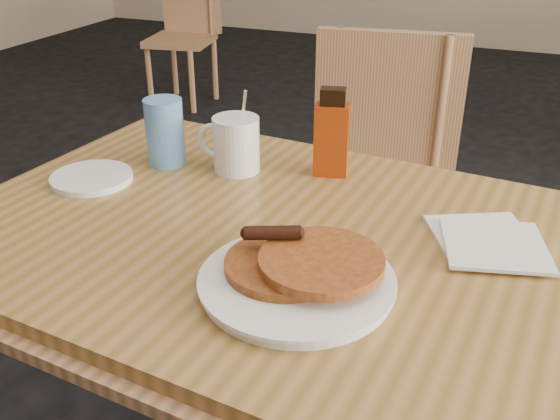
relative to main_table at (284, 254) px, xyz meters
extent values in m
cube|color=#A06C38|center=(0.00, 0.00, 0.02)|extent=(1.18, 0.85, 0.04)
cube|color=tan|center=(0.00, 0.00, 0.01)|extent=(1.23, 0.89, 0.02)
cylinder|color=tan|center=(0.48, 0.29, -0.35)|extent=(0.04, 0.04, 0.71)
cube|color=tan|center=(-0.03, 0.66, -0.27)|extent=(0.46, 0.46, 0.04)
cube|color=tan|center=(-0.03, 0.85, -0.02)|extent=(0.41, 0.09, 0.45)
cylinder|color=tan|center=(-0.19, 0.50, -0.50)|extent=(0.04, 0.04, 0.42)
cylinder|color=tan|center=(0.14, 0.83, -0.50)|extent=(0.04, 0.04, 0.42)
cube|color=tan|center=(-1.73, 2.59, -0.30)|extent=(0.44, 0.44, 0.04)
cylinder|color=tan|center=(-1.89, 2.44, -0.51)|extent=(0.04, 0.04, 0.38)
cylinder|color=tan|center=(-1.58, 2.74, -0.51)|extent=(0.04, 0.04, 0.38)
cylinder|color=white|center=(0.08, -0.15, 0.05)|extent=(0.27, 0.27, 0.02)
cylinder|color=white|center=(0.08, -0.15, 0.06)|extent=(0.28, 0.28, 0.01)
cylinder|color=#A64C22|center=(0.05, -0.13, 0.07)|extent=(0.17, 0.17, 0.01)
cylinder|color=#A64C22|center=(0.11, -0.13, 0.08)|extent=(0.18, 0.18, 0.01)
cylinder|color=black|center=(0.03, -0.11, 0.10)|extent=(0.08, 0.05, 0.02)
cylinder|color=white|center=(-0.18, 0.19, 0.10)|extent=(0.09, 0.09, 0.11)
torus|color=white|center=(-0.23, 0.19, 0.10)|extent=(0.07, 0.01, 0.07)
cylinder|color=black|center=(-0.18, 0.19, 0.14)|extent=(0.08, 0.08, 0.01)
cylinder|color=white|center=(-0.16, 0.19, 0.14)|extent=(0.04, 0.04, 0.16)
cube|color=maroon|center=(0.00, 0.25, 0.11)|extent=(0.07, 0.06, 0.14)
cube|color=black|center=(0.00, 0.25, 0.20)|extent=(0.05, 0.04, 0.03)
cube|color=silver|center=(0.31, 0.09, 0.05)|extent=(0.21, 0.21, 0.01)
cube|color=silver|center=(0.32, 0.07, 0.05)|extent=(0.19, 0.19, 0.01)
cylinder|color=#5790CD|center=(-0.32, 0.17, 0.11)|extent=(0.09, 0.09, 0.13)
cylinder|color=white|center=(-0.41, 0.04, 0.05)|extent=(0.20, 0.20, 0.01)
camera|label=1|loc=(0.33, -0.83, 0.54)|focal=40.00mm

